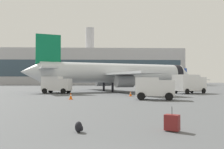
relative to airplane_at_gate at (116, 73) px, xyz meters
The scene contains 12 objects.
airplane_at_gate is the anchor object (origin of this frame).
airplane_taxiing 56.05m from the airplane_at_gate, 59.89° to the left, with size 20.60×22.27×7.40m.
service_truck 12.60m from the airplane_at_gate, 149.29° to the right, with size 5.19×3.49×2.90m.
fuel_truck 14.39m from the airplane_at_gate, 32.83° to the right, with size 6.38×5.15×3.20m.
cargo_van 21.04m from the airplane_at_gate, 81.03° to the right, with size 4.74×3.18×2.60m.
safety_cone_near 21.10m from the airplane_at_gate, 108.25° to the right, with size 0.44×0.44×0.82m.
safety_cone_mid 14.99m from the airplane_at_gate, behind, with size 0.44×0.44×0.75m.
safety_cone_far 14.74m from the airplane_at_gate, 85.16° to the right, with size 0.44×0.44×0.73m.
safety_cone_outer 17.53m from the airplane_at_gate, 68.67° to the right, with size 0.44×0.44×0.75m.
rolling_suitcase 38.35m from the airplane_at_gate, 89.56° to the right, with size 0.75×0.69×1.10m.
traveller_backpack 38.62m from the airplane_at_gate, 95.75° to the right, with size 0.36×0.40×0.48m.
terminal_building 80.99m from the airplane_at_gate, 97.33° to the left, with size 95.38×23.97×29.65m.
Camera 1 is at (-0.10, -5.25, 2.29)m, focal length 39.68 mm.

